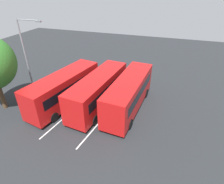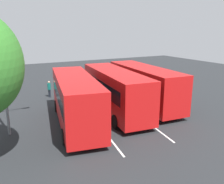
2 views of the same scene
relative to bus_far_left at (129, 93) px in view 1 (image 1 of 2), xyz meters
The scene contains 8 objects.
ground_plane 3.86m from the bus_far_left, 101.24° to the left, with size 63.43×63.43×0.00m, color #232628.
bus_far_left is the anchor object (origin of this frame).
bus_center_left 3.11m from the bus_far_left, 98.42° to the left, with size 9.35×3.43×3.35m.
bus_center_right 6.71m from the bus_far_left, 100.42° to the left, with size 9.42×4.08×3.35m.
pedestrian 9.22m from the bus_far_left, 46.15° to the left, with size 0.44×0.44×1.61m.
street_lamp 11.14m from the bus_far_left, 94.92° to the left, with size 0.27×2.72×8.42m.
lane_stripe_outer_left 2.53m from the bus_far_left, 112.33° to the left, with size 12.32×0.12×0.01m, color silver.
lane_stripe_inner_left 5.41m from the bus_far_left, 97.47° to the left, with size 12.32×0.12×0.01m, color silver.
Camera 1 is at (-14.74, -6.67, 11.19)m, focal length 29.38 mm.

